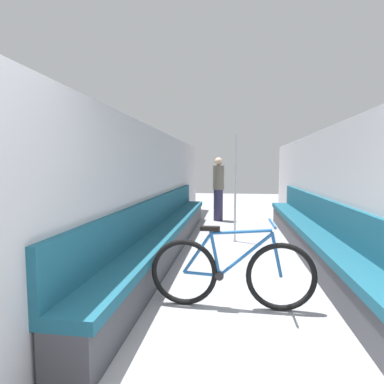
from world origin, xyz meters
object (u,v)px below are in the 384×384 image
bicycle (231,273)px  passenger_standing (218,188)px  bench_seat_row_right (313,238)px  grab_pole_near (235,190)px  bench_seat_row_left (168,233)px

bicycle → passenger_standing: passenger_standing is taller
bench_seat_row_right → passenger_standing: size_ratio=3.82×
grab_pole_near → passenger_standing: size_ratio=1.22×
bench_seat_row_left → passenger_standing: (0.69, 3.07, 0.55)m
bicycle → bench_seat_row_right: bearing=50.9°
grab_pole_near → passenger_standing: 2.24m
bench_seat_row_right → passenger_standing: 3.54m
bench_seat_row_right → grab_pole_near: 1.66m
bench_seat_row_left → bicycle: bearing=-60.1°
passenger_standing → grab_pole_near: bearing=44.7°
passenger_standing → bench_seat_row_left: bearing=20.8°
bench_seat_row_right → grab_pole_near: bearing=144.2°
bicycle → grab_pole_near: size_ratio=0.82×
grab_pole_near → passenger_standing: grab_pole_near is taller
bench_seat_row_left → passenger_standing: bearing=77.4°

